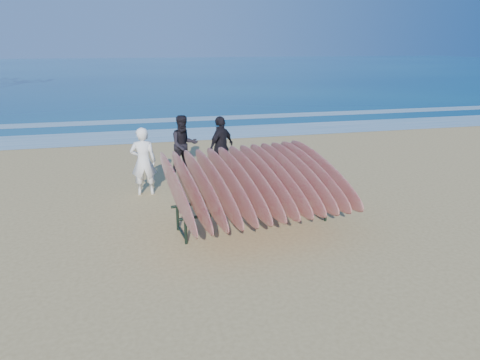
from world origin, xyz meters
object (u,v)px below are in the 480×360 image
Objects in this scene: surfboard_rack at (254,181)px; person_white at (143,161)px; person_dark_a at (184,145)px; person_dark_b at (221,147)px.

person_white is (-2.08, 2.43, -0.13)m from surfboard_rack.
surfboard_rack is at bearing 132.91° from person_white.
person_dark_b reaches higher than person_dark_a.
person_white is 2.28m from person_dark_b.
person_dark_a is (1.13, 1.48, -0.00)m from person_white.
surfboard_rack is 2.15× the size of person_white.
person_white is at bearing -18.12° from person_dark_b.
person_dark_b is at bearing -153.22° from person_white.
person_white is 1.00× the size of person_dark_a.
person_dark_b reaches higher than surfboard_rack.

